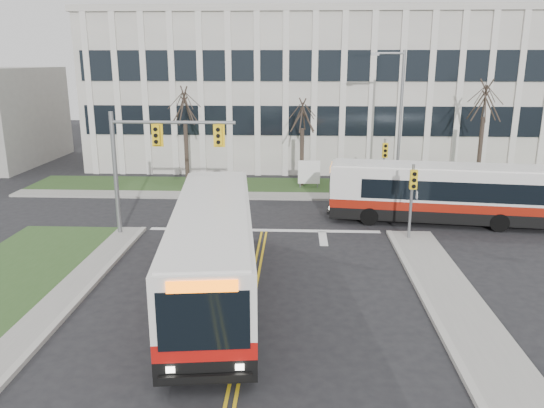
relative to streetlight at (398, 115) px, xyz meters
The scene contains 15 objects.
ground 18.81m from the streetlight, 116.37° to the right, with size 120.00×120.00×0.00m, color black.
sidewalk_east 21.82m from the streetlight, 91.43° to the right, with size 2.00×26.00×0.14m, color #9E9B93.
sidewalk_cross 6.04m from the streetlight, 161.74° to the right, with size 44.00×1.60×0.14m, color #9E9B93.
building_lawn 6.23m from the streetlight, 149.29° to the left, with size 44.00×5.00×0.12m, color #2E4B20.
office_building 14.15m from the streetlight, 102.38° to the left, with size 40.00×16.00×12.00m, color silver.
mast_arm_signal 16.39m from the streetlight, 146.49° to the right, with size 6.11×0.38×6.20m.
signal_pole_near 9.72m from the streetlight, 95.10° to the right, with size 0.34×0.39×3.80m.
signal_pole_far 2.93m from the streetlight, 136.05° to the right, with size 0.34×0.39×3.80m.
streetlight is the anchor object (origin of this frame).
directory_sign 6.96m from the streetlight, 166.77° to the left, with size 1.50×0.12×2.00m.
tree_left 14.15m from the streetlight, behind, with size 1.80×1.80×7.70m.
tree_mid 6.36m from the streetlight, 161.65° to the left, with size 1.80×1.80×6.82m.
tree_right 6.28m from the streetlight, 16.78° to the left, with size 1.80×1.80×8.25m.
bus_main 18.78m from the streetlight, 120.78° to the right, with size 2.74×12.67×3.38m, color silver, non-canonical shape.
bus_cross 7.25m from the streetlight, 77.57° to the right, with size 2.53×11.67×3.11m, color silver, non-canonical shape.
Camera 1 is at (1.63, -18.05, 8.56)m, focal length 35.00 mm.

